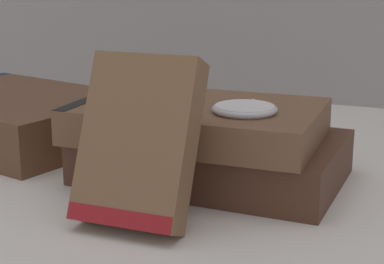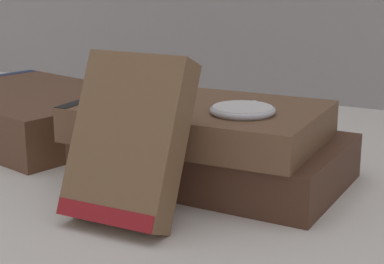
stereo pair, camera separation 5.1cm
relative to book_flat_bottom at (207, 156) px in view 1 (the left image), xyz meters
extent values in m
plane|color=silver|center=(-0.05, -0.03, -0.02)|extent=(3.00, 3.00, 0.00)
cube|color=#4C2D1E|center=(0.01, 0.00, 0.00)|extent=(0.22, 0.14, 0.04)
cube|color=olive|center=(-0.10, 0.00, 0.00)|extent=(0.02, 0.13, 0.04)
cube|color=brown|center=(0.00, -0.01, 0.03)|extent=(0.21, 0.14, 0.03)
cube|color=black|center=(-0.10, -0.01, 0.03)|extent=(0.01, 0.13, 0.03)
cube|color=brown|center=(-0.24, 0.04, 0.01)|extent=(0.27, 0.22, 0.05)
cube|color=brown|center=(-0.01, -0.11, 0.04)|extent=(0.08, 0.07, 0.12)
cube|color=maroon|center=(-0.01, -0.13, -0.01)|extent=(0.08, 0.03, 0.02)
cylinder|color=white|center=(0.04, -0.03, 0.05)|extent=(0.05, 0.05, 0.01)
torus|color=silver|center=(0.04, -0.03, 0.05)|extent=(0.05, 0.05, 0.01)
sphere|color=silver|center=(0.04, 0.00, 0.05)|extent=(0.01, 0.01, 0.01)
torus|color=#ADADB2|center=(-0.11, 0.13, -0.02)|extent=(0.05, 0.05, 0.00)
torus|color=#ADADB2|center=(-0.06, 0.13, -0.02)|extent=(0.05, 0.05, 0.00)
cylinder|color=#ADADB2|center=(-0.08, 0.13, -0.02)|extent=(0.01, 0.00, 0.00)
camera|label=1|loc=(0.19, -0.50, 0.16)|focal=60.00mm
camera|label=2|loc=(0.23, -0.48, 0.16)|focal=60.00mm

